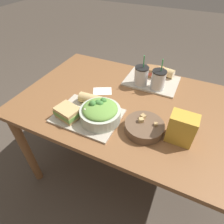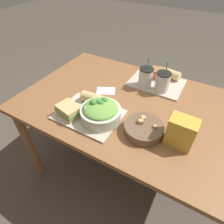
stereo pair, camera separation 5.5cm
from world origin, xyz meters
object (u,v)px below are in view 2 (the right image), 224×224
Objects in this scene: sandwich_far at (160,74)px; baguette_far at (172,74)px; baguette_near at (93,98)px; soup_bowl at (144,128)px; salad_bowl at (101,112)px; chip_bag at (181,132)px; drink_cup_red at (162,82)px; napkin_folded at (106,91)px; sandwich_near at (69,110)px; drink_cup_dark at (145,78)px.

baguette_far is at bearing 10.85° from sandwich_far.
soup_bowl is at bearing -103.94° from baguette_near.
baguette_far is (0.22, 0.61, -0.02)m from salad_bowl.
chip_bag is at bearing -98.95° from baguette_near.
baguette_near is at bearing -134.12° from drink_cup_red.
salad_bowl is at bearing 169.66° from baguette_far.
soup_bowl is 0.56m from sandwich_far.
baguette_far is 0.87× the size of napkin_folded.
chip_bag reaches higher than sandwich_near.
drink_cup_red reaches higher than chip_bag.
chip_bag is 0.59m from napkin_folded.
chip_bag reaches higher than sandwich_far.
chip_bag is at bearing -71.97° from sandwich_far.
sandwich_near is 1.00× the size of napkin_folded.
baguette_near is 0.65× the size of drink_cup_red.
napkin_folded is at bearing -2.39° from baguette_near.
soup_bowl is at bearing -31.35° from napkin_folded.
drink_cup_dark reaches higher than baguette_near.
drink_cup_red is (0.06, -0.15, 0.03)m from sandwich_far.
drink_cup_red is at bearing 64.57° from salad_bowl.
baguette_near is 0.39m from drink_cup_dark.
salad_bowl is at bearing -172.46° from chip_bag.
napkin_folded is (-0.34, -0.36, -0.04)m from baguette_far.
soup_bowl is 1.58× the size of baguette_far.
baguette_near is (-0.12, 0.10, -0.02)m from salad_bowl.
sandwich_near is at bearing -127.53° from drink_cup_red.
soup_bowl is at bearing -173.87° from chip_bag.
chip_bag is (0.59, 0.11, 0.04)m from sandwich_near.
napkin_folded is (-0.00, 0.16, -0.04)m from baguette_near.
baguette_near is at bearing 140.29° from salad_bowl.
sandwich_far is at bearing 76.40° from sandwich_near.
chip_bag reaches higher than soup_bowl.
salad_bowl is 0.48m from drink_cup_red.
baguette_far is 0.82× the size of chip_bag.
sandwich_far is 0.68× the size of drink_cup_dark.
salad_bowl reaches higher than baguette_far.
sandwich_far is at bearing 70.29° from drink_cup_dark.
baguette_near is at bearing 169.67° from soup_bowl.
salad_bowl is 1.49× the size of sandwich_near.
drink_cup_dark reaches higher than napkin_folded.
drink_cup_red is (0.38, 0.49, 0.03)m from sandwich_near.
baguette_far reaches higher than napkin_folded.
sandwich_far is at bearing 119.71° from baguette_far.
sandwich_far is at bearing 76.33° from salad_bowl.
drink_cup_red is 1.45× the size of napkin_folded.
salad_bowl is at bearing -101.41° from drink_cup_dark.
drink_cup_red reaches higher than sandwich_near.
salad_bowl is 0.25m from soup_bowl.
sandwich_far reaches higher than soup_bowl.
salad_bowl is 1.72× the size of baguette_far.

